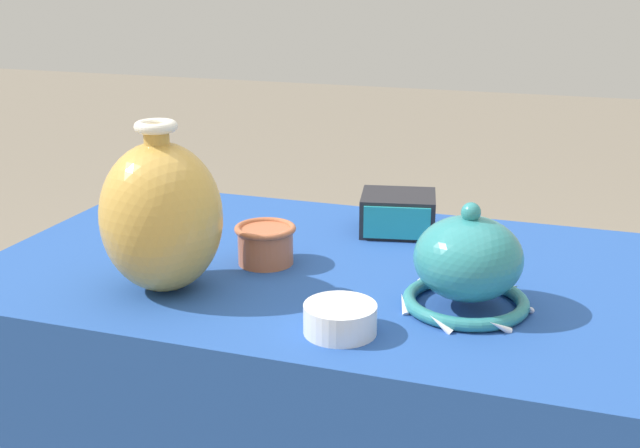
% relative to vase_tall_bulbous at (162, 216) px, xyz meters
% --- Properties ---
extents(display_table, '(1.32, 0.77, 0.72)m').
position_rel_vase_tall_bulbous_xyz_m(display_table, '(0.26, 0.18, -0.20)').
color(display_table, '#38383D').
rests_on(display_table, ground_plane).
extents(vase_tall_bulbous, '(0.21, 0.21, 0.29)m').
position_rel_vase_tall_bulbous_xyz_m(vase_tall_bulbous, '(0.00, 0.00, 0.00)').
color(vase_tall_bulbous, gold).
rests_on(vase_tall_bulbous, display_table).
extents(vase_dome_bell, '(0.22, 0.22, 0.18)m').
position_rel_vase_tall_bulbous_xyz_m(vase_dome_bell, '(0.51, 0.08, -0.06)').
color(vase_dome_bell, teal).
rests_on(vase_dome_bell, display_table).
extents(mosaic_tile_box, '(0.18, 0.17, 0.08)m').
position_rel_vase_tall_bulbous_xyz_m(mosaic_tile_box, '(0.31, 0.43, -0.09)').
color(mosaic_tile_box, '#232328').
rests_on(mosaic_tile_box, display_table).
extents(cup_wide_terracotta, '(0.12, 0.12, 0.07)m').
position_rel_vase_tall_bulbous_xyz_m(cup_wide_terracotta, '(0.12, 0.17, -0.09)').
color(cup_wide_terracotta, '#BC6642').
rests_on(cup_wide_terracotta, display_table).
extents(pot_squat_porcelain, '(0.11, 0.11, 0.05)m').
position_rel_vase_tall_bulbous_xyz_m(pot_squat_porcelain, '(0.34, -0.07, -0.11)').
color(pot_squat_porcelain, white).
rests_on(pot_squat_porcelain, display_table).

